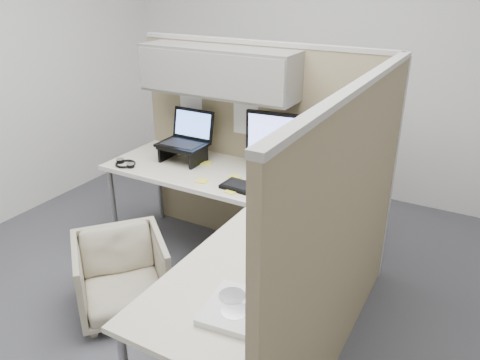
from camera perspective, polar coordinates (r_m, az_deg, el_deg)
The scene contains 20 objects.
ground at distance 3.30m, azimuth -3.76°, elevation -14.83°, with size 4.50×4.50×0.00m, color #414147.
partition_back at distance 3.53m, azimuth 0.11°, elevation 8.04°, with size 2.00×0.36×1.63m.
partition_right at distance 2.48m, azimuth 12.75°, elevation -6.95°, with size 0.07×2.03×1.63m.
desk at distance 2.96m, azimuth -0.76°, elevation -3.83°, with size 2.00×1.98×0.73m.
office_chair at distance 3.19m, azimuth -14.27°, elevation -10.79°, with size 0.56×0.53×0.58m, color #BBB394.
monitor_left at distance 3.27m, azimuth 4.43°, elevation 4.96°, with size 0.44×0.20×0.47m.
monitor_right at distance 3.00m, azimuth 11.50°, elevation 2.71°, with size 0.35×0.32×0.47m.
laptop_station at distance 3.63m, azimuth -6.70°, elevation 4.58°, with size 0.36×0.31×0.38m.
keyboard at distance 3.11m, azimuth 2.02°, elevation -1.30°, with size 0.50×0.17×0.02m, color black.
mouse at distance 2.94m, azimuth 7.21°, elevation -2.92°, with size 0.09×0.06×0.03m, color black.
travel_mug at distance 3.20m, azimuth 6.54°, elevation 0.72°, with size 0.08×0.08×0.17m.
soda_can_green at distance 2.84m, azimuth 10.36°, elevation -3.19°, with size 0.07×0.07×0.12m, color black.
soda_can_silver at distance 3.09m, azimuth 9.69°, elevation -0.86°, with size 0.07×0.07×0.12m, color silver.
sticky_note_b at distance 3.11m, azimuth -1.06°, elevation -1.39°, with size 0.08×0.08×0.01m, color yellow.
sticky_note_a at distance 3.28m, azimuth -4.65°, elevation -0.12°, with size 0.08×0.08×0.01m, color yellow.
sticky_note_d at distance 3.33m, azimuth -0.65°, elevation 0.36°, with size 0.08×0.08×0.01m, color yellow.
sticky_note_c at distance 3.58m, azimuth -4.13°, elevation 2.05°, with size 0.08×0.08×0.01m, color yellow.
headphones at distance 3.65m, azimuth -13.80°, elevation 1.96°, with size 0.19×0.19×0.03m.
paper_stack at distance 2.09m, azimuth -0.70°, elevation -15.31°, with size 0.27×0.33×0.03m.
desk_clock at distance 2.40m, azimuth 3.84°, elevation -8.78°, with size 0.08×0.08×0.08m.
Camera 1 is at (1.44, -2.14, 2.07)m, focal length 35.00 mm.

